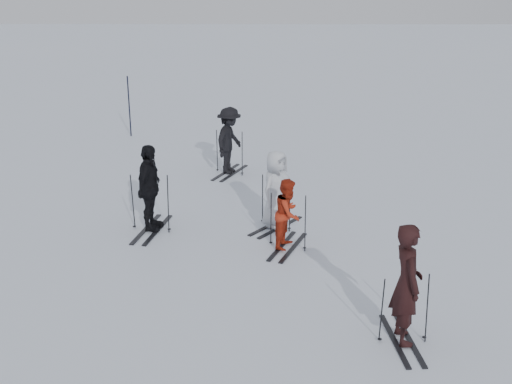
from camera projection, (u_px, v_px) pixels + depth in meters
ground at (256, 253)px, 13.36m from camera, size 120.00×120.00×0.00m
skier_near_dark at (407, 285)px, 9.88m from camera, size 0.53×0.75×1.97m
skier_red at (288, 215)px, 13.39m from camera, size 0.79×0.88×1.49m
skier_grey at (276, 190)px, 14.45m from camera, size 0.97×1.03×1.77m
skier_uphill_left at (150, 189)px, 14.22m from camera, size 0.68×1.22×1.96m
skier_uphill_far at (229, 141)px, 18.31m from camera, size 1.13×1.41×1.91m
skis_near_dark at (405, 308)px, 10.00m from camera, size 1.68×0.99×1.18m
skis_red at (288, 220)px, 13.43m from camera, size 1.91×1.45×1.24m
skis_grey at (276, 201)px, 14.54m from camera, size 1.91×1.75×1.24m
skis_uphill_left at (150, 202)px, 14.32m from camera, size 2.01×1.31×1.36m
skis_uphill_far at (230, 151)px, 18.41m from camera, size 2.02×1.57×1.31m
piste_marker at (129, 106)px, 22.44m from camera, size 0.05×0.05×2.13m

